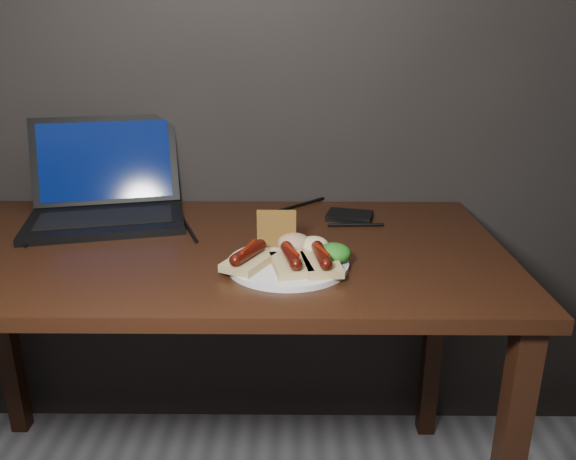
{
  "coord_description": "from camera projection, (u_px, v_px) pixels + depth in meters",
  "views": [
    {
      "loc": [
        0.22,
        0.18,
        1.21
      ],
      "look_at": [
        0.21,
        1.28,
        0.82
      ],
      "focal_mm": 35.0,
      "sensor_mm": 36.0,
      "label": 1
    }
  ],
  "objects": [
    {
      "name": "desk",
      "position": [
        197.0,
        280.0,
        1.31
      ],
      "size": [
        1.4,
        0.7,
        0.75
      ],
      "color": "#311A0C",
      "rests_on": "ground"
    },
    {
      "name": "laptop",
      "position": [
        106.0,
        197.0,
        1.45
      ],
      "size": [
        0.45,
        0.41,
        0.25
      ],
      "color": "black",
      "rests_on": "desk"
    },
    {
      "name": "hard_drive",
      "position": [
        350.0,
        216.0,
        1.46
      ],
      "size": [
        0.13,
        0.11,
        0.02
      ],
      "primitive_type": "cube",
      "rotation": [
        0.0,
        0.0,
        -0.25
      ],
      "color": "black",
      "rests_on": "desk"
    },
    {
      "name": "desk_cables",
      "position": [
        217.0,
        221.0,
        1.43
      ],
      "size": [
        0.85,
        0.4,
        0.01
      ],
      "color": "black",
      "rests_on": "desk"
    },
    {
      "name": "plate",
      "position": [
        288.0,
        264.0,
        1.16
      ],
      "size": [
        0.3,
        0.3,
        0.01
      ],
      "primitive_type": "cylinder",
      "rotation": [
        0.0,
        0.0,
        0.21
      ],
      "color": "silver",
      "rests_on": "desk"
    },
    {
      "name": "bread_sausage_left",
      "position": [
        248.0,
        258.0,
        1.13
      ],
      "size": [
        0.12,
        0.13,
        0.04
      ],
      "color": "#D9C180",
      "rests_on": "plate"
    },
    {
      "name": "bread_sausage_center",
      "position": [
        291.0,
        261.0,
        1.12
      ],
      "size": [
        0.09,
        0.13,
        0.04
      ],
      "color": "#D9C180",
      "rests_on": "plate"
    },
    {
      "name": "bread_sausage_right",
      "position": [
        321.0,
        260.0,
        1.12
      ],
      "size": [
        0.09,
        0.12,
        0.04
      ],
      "color": "#D9C180",
      "rests_on": "plate"
    },
    {
      "name": "crispbread",
      "position": [
        277.0,
        229.0,
        1.22
      ],
      "size": [
        0.09,
        0.01,
        0.08
      ],
      "primitive_type": "cube",
      "color": "olive",
      "rests_on": "plate"
    },
    {
      "name": "salad_greens",
      "position": [
        334.0,
        253.0,
        1.15
      ],
      "size": [
        0.07,
        0.07,
        0.04
      ],
      "primitive_type": "ellipsoid",
      "color": "#175711",
      "rests_on": "plate"
    },
    {
      "name": "salsa_mound",
      "position": [
        294.0,
        243.0,
        1.2
      ],
      "size": [
        0.07,
        0.07,
        0.04
      ],
      "primitive_type": "ellipsoid",
      "color": "maroon",
      "rests_on": "plate"
    },
    {
      "name": "coleslaw_mound",
      "position": [
        314.0,
        245.0,
        1.2
      ],
      "size": [
        0.06,
        0.06,
        0.04
      ],
      "primitive_type": "ellipsoid",
      "color": "#EEE6CE",
      "rests_on": "plate"
    }
  ]
}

